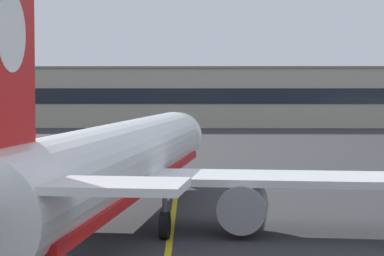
{
  "coord_description": "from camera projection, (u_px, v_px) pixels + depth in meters",
  "views": [
    {
      "loc": [
        2.27,
        -22.71,
        7.09
      ],
      "look_at": [
        1.42,
        15.26,
        5.15
      ],
      "focal_mm": 71.86,
      "sensor_mm": 36.0,
      "label": 1
    }
  ],
  "objects": [
    {
      "name": "terminal_building",
      "position": [
        228.0,
        97.0,
        143.95
      ],
      "size": [
        130.57,
        12.4,
        11.16
      ],
      "color": "#B2A893",
      "rests_on": "ground"
    },
    {
      "name": "airliner_foreground",
      "position": [
        119.0,
        164.0,
        38.18
      ],
      "size": [
        32.32,
        41.51,
        11.65
      ],
      "color": "white",
      "rests_on": "ground"
    },
    {
      "name": "taxiway_centreline",
      "position": [
        176.0,
        191.0,
        53.04
      ],
      "size": [
        4.78,
        179.95,
        0.01
      ],
      "primitive_type": "cube",
      "rotation": [
        0.0,
        0.0,
        0.02
      ],
      "color": "yellow",
      "rests_on": "ground"
    },
    {
      "name": "safety_cone_by_nose_gear",
      "position": [
        150.0,
        185.0,
        54.32
      ],
      "size": [
        0.44,
        0.44,
        0.55
      ],
      "color": "orange",
      "rests_on": "ground"
    }
  ]
}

